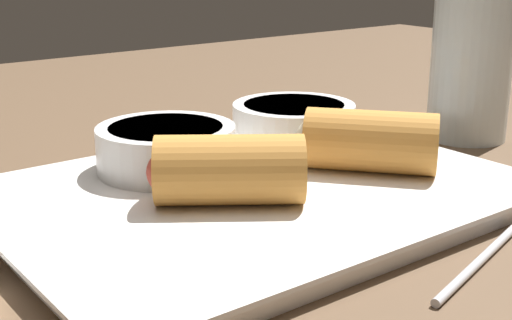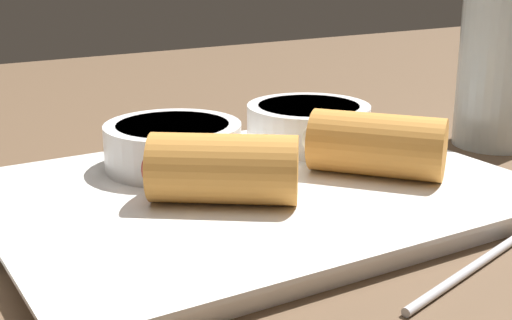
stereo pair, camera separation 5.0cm
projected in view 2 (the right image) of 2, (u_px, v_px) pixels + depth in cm
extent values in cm
cube|color=brown|center=(277.00, 227.00, 46.79)|extent=(180.00, 140.00, 2.00)
cube|color=white|center=(256.00, 198.00, 47.47)|extent=(32.73, 24.46, 1.20)
cube|color=white|center=(256.00, 187.00, 47.25)|extent=(34.04, 25.44, 0.30)
cylinder|color=#C68438|center=(377.00, 145.00, 48.63)|extent=(9.11, 9.71, 4.31)
sphere|color=beige|center=(322.00, 140.00, 49.86)|extent=(2.80, 2.80, 2.80)
cylinder|color=#C68438|center=(227.00, 171.00, 43.16)|extent=(9.88, 8.75, 4.31)
sphere|color=#B23D2D|center=(164.00, 169.00, 43.45)|extent=(2.80, 2.80, 2.80)
cylinder|color=white|center=(173.00, 146.00, 50.50)|extent=(9.72, 9.72, 3.17)
cylinder|color=#DBBC89|center=(173.00, 128.00, 50.12)|extent=(7.97, 7.97, 0.57)
cylinder|color=white|center=(308.00, 125.00, 56.27)|extent=(9.72, 9.72, 3.17)
cylinder|color=beige|center=(309.00, 109.00, 55.89)|extent=(7.97, 7.97, 0.57)
cylinder|color=silver|center=(468.00, 271.00, 37.73)|extent=(11.97, 3.86, 0.50)
cylinder|color=silver|center=(500.00, 70.00, 60.18)|extent=(7.01, 7.01, 13.12)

